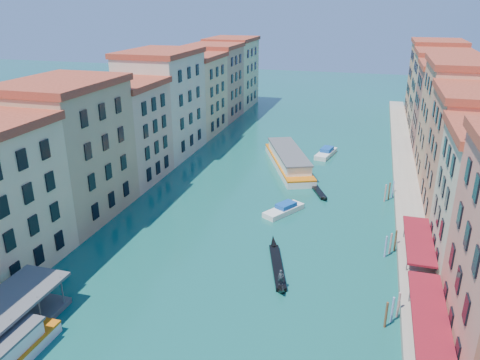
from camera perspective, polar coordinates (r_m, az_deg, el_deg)
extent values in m
cube|color=tan|center=(71.53, -20.07, 3.06)|extent=(12.00, 17.00, 19.00)
cube|color=maroon|center=(69.31, -21.11, 10.93)|extent=(12.80, 17.40, 1.00)
cube|color=tan|center=(84.29, -13.94, 5.45)|extent=(12.00, 14.00, 16.50)
cube|color=maroon|center=(82.45, -14.48, 11.31)|extent=(12.80, 14.40, 1.00)
cube|color=#BFB496|center=(97.64, -9.42, 8.94)|extent=(12.00, 18.00, 20.00)
cube|color=maroon|center=(96.03, -9.80, 15.07)|extent=(12.80, 18.40, 1.00)
cube|color=tan|center=(113.15, -5.71, 10.12)|extent=(12.00, 16.00, 17.50)
cube|color=maroon|center=(111.78, -5.89, 14.78)|extent=(12.80, 16.40, 1.00)
cube|color=tan|center=(127.36, -3.12, 11.65)|extent=(12.00, 15.00, 18.50)
cube|color=maroon|center=(126.14, -3.21, 16.02)|extent=(12.80, 15.40, 1.00)
cube|color=#CBBB86|center=(142.36, -0.98, 12.78)|extent=(12.00, 17.00, 19.00)
cube|color=maroon|center=(141.26, -1.00, 16.79)|extent=(12.80, 17.40, 1.00)
cube|color=#C57451|center=(73.81, 26.85, 2.16)|extent=(12.00, 16.00, 18.00)
cube|color=tan|center=(89.71, 25.23, 6.14)|extent=(12.00, 18.00, 20.00)
cube|color=maroon|center=(87.96, 26.31, 12.74)|extent=(12.80, 18.40, 1.00)
cube|color=#985646|center=(105.91, 23.94, 7.67)|extent=(12.00, 15.00, 17.50)
cube|color=maroon|center=(104.44, 24.70, 12.59)|extent=(12.80, 15.40, 1.00)
cube|color=tan|center=(120.91, 23.15, 9.50)|extent=(12.00, 16.00, 18.50)
cube|color=maroon|center=(119.61, 23.83, 14.06)|extent=(12.80, 16.40, 1.00)
cube|color=tan|center=(137.01, 22.49, 11.00)|extent=(12.00, 17.00, 19.50)
cube|color=maroon|center=(135.86, 23.11, 15.23)|extent=(12.80, 17.40, 1.00)
cube|color=gray|center=(85.73, 19.54, -0.36)|extent=(4.00, 140.00, 1.00)
cube|color=maroon|center=(47.73, 22.18, -15.29)|extent=(3.20, 15.30, 0.25)
cylinder|color=#525254|center=(52.58, 19.93, -13.28)|extent=(0.12, 0.12, 3.00)
cube|color=maroon|center=(60.97, 20.97, -6.81)|extent=(3.20, 12.60, 0.25)
cylinder|color=#525254|center=(57.85, 19.65, -9.89)|extent=(0.12, 0.12, 3.00)
cylinder|color=#525254|center=(65.24, 19.35, -6.19)|extent=(0.12, 0.12, 3.00)
cylinder|color=#56331D|center=(49.54, 17.36, -15.56)|extent=(0.24, 0.24, 3.20)
cylinder|color=#56331D|center=(50.39, 18.06, -14.95)|extent=(0.24, 0.24, 3.20)
cylinder|color=#56331D|center=(51.26, 18.73, -14.36)|extent=(0.24, 0.24, 3.20)
cylinder|color=#56331D|center=(61.44, 17.32, -7.90)|extent=(0.24, 0.24, 3.20)
cylinder|color=#56331D|center=(62.36, 17.87, -7.52)|extent=(0.24, 0.24, 3.20)
cylinder|color=#56331D|center=(63.29, 18.40, -7.14)|extent=(0.24, 0.24, 3.20)
cylinder|color=#56331D|center=(77.78, 17.28, -1.63)|extent=(0.24, 0.24, 3.20)
cylinder|color=#56331D|center=(78.74, 17.72, -1.41)|extent=(0.24, 0.24, 3.20)
cylinder|color=#56331D|center=(79.70, 18.14, -1.18)|extent=(0.24, 0.24, 3.20)
cylinder|color=#56331D|center=(54.23, -26.84, -13.56)|extent=(0.24, 0.24, 3.20)
cube|color=silver|center=(90.33, 5.90, 1.98)|extent=(13.37, 22.76, 1.35)
cube|color=white|center=(89.87, 5.94, 2.86)|extent=(11.11, 18.38, 1.80)
cube|color=#525254|center=(89.54, 5.96, 3.51)|extent=(11.64, 19.03, 0.28)
cube|color=orange|center=(90.13, 5.92, 2.35)|extent=(13.42, 22.78, 0.28)
cube|color=black|center=(57.12, 4.56, -10.48)|extent=(4.03, 9.71, 0.49)
cone|color=black|center=(61.60, 4.10, -7.51)|extent=(1.58, 2.38, 1.83)
cone|color=black|center=(52.42, 5.14, -13.31)|extent=(1.47, 2.02, 1.61)
imported|color=#283035|center=(53.04, 5.02, -11.77)|extent=(0.79, 0.63, 1.88)
cube|color=black|center=(80.26, 9.26, -1.05)|extent=(4.60, 8.46, 0.44)
cone|color=black|center=(84.47, 8.31, 0.42)|extent=(1.61, 2.15, 1.64)
cone|color=black|center=(75.88, 10.34, -2.23)|extent=(1.47, 1.84, 1.45)
cube|color=silver|center=(70.98, 5.34, -3.72)|extent=(5.54, 7.26, 0.81)
cube|color=#124799|center=(71.04, 5.63, -3.08)|extent=(3.12, 3.55, 0.71)
cube|color=silver|center=(98.26, 10.42, 3.18)|extent=(3.97, 8.15, 0.89)
cube|color=#124799|center=(98.54, 10.55, 3.70)|extent=(2.64, 3.69, 0.78)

